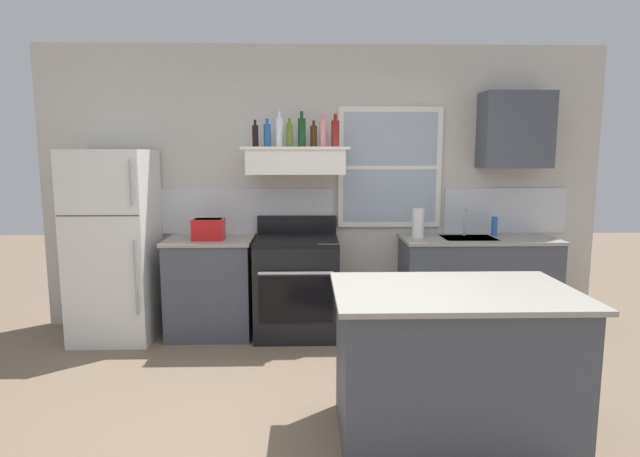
{
  "coord_description": "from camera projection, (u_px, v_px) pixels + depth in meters",
  "views": [
    {
      "loc": [
        -0.16,
        -2.9,
        1.69
      ],
      "look_at": [
        -0.05,
        1.2,
        1.1
      ],
      "focal_mm": 29.51,
      "sensor_mm": 36.0,
      "label": 1
    }
  ],
  "objects": [
    {
      "name": "stove_range",
      "position": [
        297.0,
        286.0,
        4.88
      ],
      "size": [
        0.76,
        0.69,
        1.09
      ],
      "color": "black",
      "rests_on": "ground_plane"
    },
    {
      "name": "bottle_balsamic_dark",
      "position": [
        255.0,
        135.0,
        4.74
      ],
      "size": [
        0.06,
        0.06,
        0.24
      ],
      "color": "black",
      "rests_on": "range_hood_shelf"
    },
    {
      "name": "bottle_brown_stout",
      "position": [
        314.0,
        136.0,
        4.78
      ],
      "size": [
        0.06,
        0.06,
        0.24
      ],
      "color": "#381E0F",
      "rests_on": "range_hood_shelf"
    },
    {
      "name": "toaster",
      "position": [
        209.0,
        229.0,
        4.76
      ],
      "size": [
        0.3,
        0.2,
        0.19
      ],
      "color": "red",
      "rests_on": "counter_left_of_stove"
    },
    {
      "name": "refrigerator",
      "position": [
        114.0,
        245.0,
        4.76
      ],
      "size": [
        0.7,
        0.72,
        1.72
      ],
      "color": "white",
      "rests_on": "ground_plane"
    },
    {
      "name": "back_wall",
      "position": [
        326.0,
        188.0,
        5.12
      ],
      "size": [
        5.4,
        0.11,
        2.7
      ],
      "color": "beige",
      "rests_on": "ground_plane"
    },
    {
      "name": "counter_left_of_stove",
      "position": [
        211.0,
        286.0,
        4.9
      ],
      "size": [
        0.79,
        0.63,
        0.91
      ],
      "color": "#474C56",
      "rests_on": "ground_plane"
    },
    {
      "name": "upper_cabinet_right",
      "position": [
        515.0,
        130.0,
        4.91
      ],
      "size": [
        0.64,
        0.32,
        0.7
      ],
      "color": "#474C56"
    },
    {
      "name": "dish_soap_bottle",
      "position": [
        494.0,
        226.0,
        4.99
      ],
      "size": [
        0.06,
        0.06,
        0.18
      ],
      "primitive_type": "cylinder",
      "color": "blue",
      "rests_on": "counter_right_with_sink"
    },
    {
      "name": "sink_faucet",
      "position": [
        466.0,
        217.0,
        4.97
      ],
      "size": [
        0.03,
        0.17,
        0.28
      ],
      "color": "silver",
      "rests_on": "counter_right_with_sink"
    },
    {
      "name": "kitchen_island",
      "position": [
        452.0,
        364.0,
        3.1
      ],
      "size": [
        1.4,
        0.9,
        0.91
      ],
      "color": "#474C56",
      "rests_on": "ground_plane"
    },
    {
      "name": "bottle_red_label_wine",
      "position": [
        335.0,
        133.0,
        4.74
      ],
      "size": [
        0.07,
        0.07,
        0.29
      ],
      "color": "maroon",
      "rests_on": "range_hood_shelf"
    },
    {
      "name": "bottle_blue_liqueur",
      "position": [
        267.0,
        135.0,
        4.74
      ],
      "size": [
        0.07,
        0.07,
        0.25
      ],
      "color": "#1E478C",
      "rests_on": "range_hood_shelf"
    },
    {
      "name": "ground_plane",
      "position": [
        334.0,
        441.0,
        3.11
      ],
      "size": [
        16.0,
        16.0,
        0.0
      ],
      "primitive_type": "plane",
      "color": "#7A6651"
    },
    {
      "name": "bottle_olive_oil_square",
      "position": [
        290.0,
        135.0,
        4.72
      ],
      "size": [
        0.06,
        0.06,
        0.26
      ],
      "color": "#4C601E",
      "rests_on": "range_hood_shelf"
    },
    {
      "name": "range_hood_shelf",
      "position": [
        296.0,
        160.0,
        4.81
      ],
      "size": [
        0.96,
        0.52,
        0.24
      ],
      "color": "white"
    },
    {
      "name": "paper_towel_roll",
      "position": [
        418.0,
        223.0,
        4.87
      ],
      "size": [
        0.11,
        0.11,
        0.27
      ],
      "primitive_type": "cylinder",
      "color": "white",
      "rests_on": "counter_right_with_sink"
    },
    {
      "name": "bottle_rose_pink",
      "position": [
        324.0,
        133.0,
        4.78
      ],
      "size": [
        0.07,
        0.07,
        0.29
      ],
      "color": "#C67F84",
      "rests_on": "range_hood_shelf"
    },
    {
      "name": "counter_right_with_sink",
      "position": [
        476.0,
        285.0,
        4.97
      ],
      "size": [
        1.43,
        0.63,
        0.91
      ],
      "color": "#474C56",
      "rests_on": "ground_plane"
    },
    {
      "name": "bottle_dark_green_wine",
      "position": [
        302.0,
        132.0,
        4.75
      ],
      "size": [
        0.07,
        0.07,
        0.32
      ],
      "color": "#143819",
      "rests_on": "range_hood_shelf"
    },
    {
      "name": "bottle_clear_tall",
      "position": [
        279.0,
        132.0,
        4.76
      ],
      "size": [
        0.06,
        0.06,
        0.31
      ],
      "color": "silver",
      "rests_on": "range_hood_shelf"
    }
  ]
}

